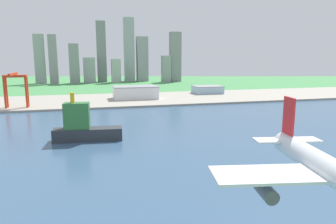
% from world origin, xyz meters
% --- Properties ---
extents(ground_plane, '(2400.00, 2400.00, 0.00)m').
position_xyz_m(ground_plane, '(0.00, 300.00, 0.00)').
color(ground_plane, '#478E4F').
extents(water_bay, '(840.00, 360.00, 0.15)m').
position_xyz_m(water_bay, '(0.00, 240.00, 0.07)').
color(water_bay, '#385675').
rests_on(water_bay, ground).
extents(industrial_pier, '(840.00, 140.00, 2.50)m').
position_xyz_m(industrial_pier, '(0.00, 490.00, 1.25)').
color(industrial_pier, '#A0998C').
rests_on(industrial_pier, ground).
extents(container_barge, '(50.75, 17.67, 35.63)m').
position_xyz_m(container_barge, '(-59.57, 281.24, 10.36)').
color(container_barge, '#2D3338').
rests_on(container_barge, water_bay).
extents(port_crane_red, '(25.13, 38.99, 40.82)m').
position_xyz_m(port_crane_red, '(-135.64, 442.10, 31.77)').
color(port_crane_red, red).
rests_on(port_crane_red, industrial_pier).
extents(warehouse_main, '(62.38, 37.21, 17.75)m').
position_xyz_m(warehouse_main, '(10.98, 488.67, 11.40)').
color(warehouse_main, white).
rests_on(warehouse_main, industrial_pier).
extents(warehouse_annex, '(46.08, 33.61, 12.21)m').
position_xyz_m(warehouse_annex, '(134.70, 522.34, 8.63)').
color(warehouse_annex, '#99BCD1').
rests_on(warehouse_annex, industrial_pier).
extents(distant_skyline, '(344.75, 75.71, 157.52)m').
position_xyz_m(distant_skyline, '(14.83, 827.01, 56.83)').
color(distant_skyline, '#9DA3A1').
rests_on(distant_skyline, ground).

